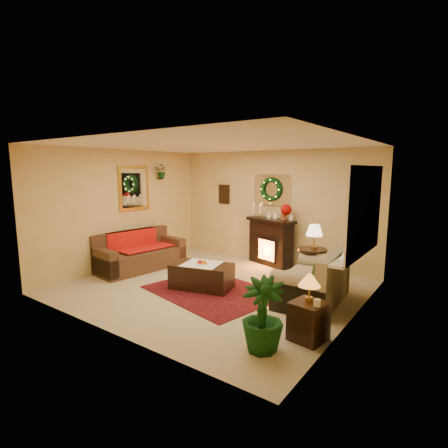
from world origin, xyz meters
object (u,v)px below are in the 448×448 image
Objects in this scene: side_table_round at (312,268)px; end_table_square at (309,320)px; coffee_table at (202,277)px; fireplace at (271,241)px; sofa at (140,250)px; loveseat at (312,277)px.

end_table_square is at bearing -69.18° from side_table_round.
end_table_square reaches higher than coffee_table.
side_table_round is 2.24m from end_table_square.
fireplace is 1.58m from side_table_round.
side_table_round reaches higher than coffee_table.
side_table_round is 0.64× the size of coffee_table.
side_table_round reaches higher than end_table_square.
sofa is 4.37m from end_table_square.
loveseat reaches higher than sofa.
coffee_table is (-1.56, -1.37, -0.12)m from side_table_round.
loveseat is 0.86m from side_table_round.
fireplace is at bearing 50.06° from sofa.
fireplace reaches higher than end_table_square.
sofa is 1.28× the size of loveseat.
loveseat is (3.79, 0.39, -0.01)m from sofa.
coffee_table is at bearing 162.85° from end_table_square.
sofa is 1.77× the size of fireplace.
side_table_round is 1.39× the size of end_table_square.
coffee_table is (1.90, -0.19, -0.22)m from sofa.
fireplace is 2.16× the size of end_table_square.
end_table_square is at bearing -73.81° from loveseat.
end_table_square is at bearing -36.86° from fireplace.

